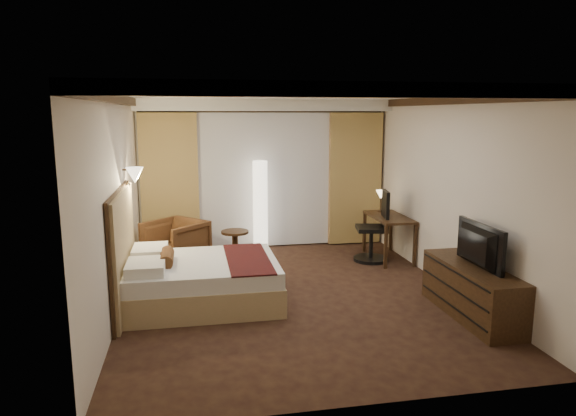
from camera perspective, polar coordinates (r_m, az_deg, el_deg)
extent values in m
cube|color=black|center=(7.14, 0.61, -9.70)|extent=(4.50, 5.50, 0.01)
cube|color=white|center=(6.70, 0.65, 12.52)|extent=(4.50, 5.50, 0.01)
cube|color=beige|center=(9.47, -2.65, 3.73)|extent=(4.50, 0.02, 2.70)
cube|color=beige|center=(6.72, -18.52, 0.42)|extent=(0.02, 5.50, 2.70)
cube|color=beige|center=(7.56, 17.61, 1.53)|extent=(0.02, 5.50, 2.70)
cube|color=white|center=(9.16, -2.50, 11.33)|extent=(4.50, 0.50, 0.20)
cube|color=silver|center=(9.41, -2.58, 3.07)|extent=(2.48, 0.04, 2.45)
cube|color=tan|center=(9.26, -13.00, 2.69)|extent=(1.00, 0.14, 2.45)
cube|color=tan|center=(9.74, 7.44, 3.24)|extent=(1.00, 0.14, 2.45)
imported|color=#4A3016|center=(8.50, -12.40, -3.65)|extent=(1.13, 1.13, 0.85)
imported|color=black|center=(6.55, 19.84, -3.71)|extent=(0.57, 0.99, 0.13)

